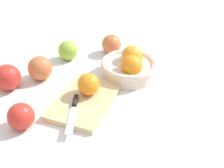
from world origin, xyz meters
TOP-DOWN VIEW (x-y plane):
  - ground_plane at (0.00, 0.00)m, footprint 2.40×2.40m
  - bowl at (-0.13, 0.13)m, footprint 0.19×0.19m
  - cutting_board at (0.07, 0.09)m, footprint 0.26×0.20m
  - orange_on_board at (0.05, 0.08)m, footprint 0.07×0.07m
  - knife at (0.13, 0.09)m, footprint 0.14×0.09m
  - apple_mid_right at (0.24, 0.01)m, footprint 0.07×0.07m
  - apple_front_right at (0.04, -0.12)m, footprint 0.08×0.08m
  - apple_front_left at (-0.11, -0.12)m, footprint 0.07×0.07m
  - apple_front_right_2 at (0.14, -0.16)m, footprint 0.08×0.08m
  - apple_mid_left at (-0.24, -0.01)m, footprint 0.07×0.07m

SIDE VIEW (x-z plane):
  - ground_plane at x=0.00m, z-range 0.00..0.00m
  - cutting_board at x=0.07m, z-range 0.00..0.02m
  - knife at x=0.13m, z-range 0.02..0.03m
  - apple_mid_right at x=0.24m, z-range 0.00..0.07m
  - apple_front_left at x=-0.11m, z-range 0.00..0.07m
  - apple_mid_left at x=-0.24m, z-range 0.00..0.07m
  - bowl at x=-0.13m, z-range -0.01..0.09m
  - apple_front_right at x=0.04m, z-range 0.00..0.08m
  - apple_front_right_2 at x=0.14m, z-range 0.00..0.08m
  - orange_on_board at x=0.05m, z-range 0.02..0.08m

